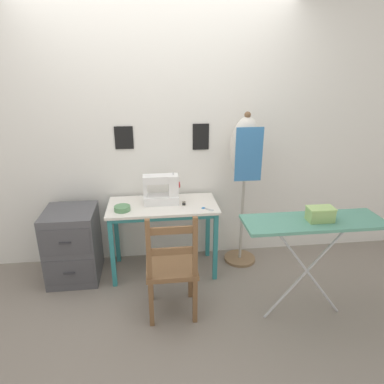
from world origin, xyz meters
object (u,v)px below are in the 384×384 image
object	(u,v)px
fabric_bowl	(122,208)
filing_cabinet	(73,245)
ironing_board	(313,226)
thread_spool_near_machine	(184,204)
storage_box	(320,214)
dress_form	(245,159)
scissors	(206,209)
wooden_chair	(172,268)
sewing_machine	(163,190)

from	to	relation	value
fabric_bowl	filing_cabinet	xyz separation A→B (m)	(-0.49, 0.09, -0.38)
fabric_bowl	ironing_board	bearing A→B (deg)	-25.57
thread_spool_near_machine	storage_box	size ratio (longest dim) A/B	0.20
filing_cabinet	dress_form	size ratio (longest dim) A/B	0.45
scissors	ironing_board	distance (m)	0.96
wooden_chair	storage_box	size ratio (longest dim) A/B	4.73
sewing_machine	dress_form	world-z (taller)	dress_form
sewing_machine	storage_box	bearing A→B (deg)	-37.08
filing_cabinet	storage_box	size ratio (longest dim) A/B	3.56
filing_cabinet	ironing_board	distance (m)	2.14
wooden_chair	ironing_board	distance (m)	1.13
sewing_machine	ironing_board	xyz separation A→B (m)	(1.08, -0.83, -0.03)
wooden_chair	filing_cabinet	world-z (taller)	wooden_chair
wooden_chair	storage_box	bearing A→B (deg)	-8.69
sewing_machine	thread_spool_near_machine	size ratio (longest dim) A/B	8.97
thread_spool_near_machine	dress_form	size ratio (longest dim) A/B	0.02
fabric_bowl	wooden_chair	distance (m)	0.74
storage_box	scissors	bearing A→B (deg)	138.41
fabric_bowl	wooden_chair	size ratio (longest dim) A/B	0.16
wooden_chair	filing_cabinet	size ratio (longest dim) A/B	1.33
filing_cabinet	wooden_chair	bearing A→B (deg)	-35.38
storage_box	ironing_board	bearing A→B (deg)	158.56
ironing_board	fabric_bowl	bearing A→B (deg)	154.43
fabric_bowl	filing_cabinet	world-z (taller)	fabric_bowl
sewing_machine	scissors	xyz separation A→B (m)	(0.37, -0.19, -0.13)
sewing_machine	fabric_bowl	world-z (taller)	sewing_machine
wooden_chair	storage_box	xyz separation A→B (m)	(1.09, -0.17, 0.48)
sewing_machine	dress_form	bearing A→B (deg)	3.84
fabric_bowl	wooden_chair	bearing A→B (deg)	-53.57
storage_box	sewing_machine	bearing A→B (deg)	142.92
scissors	storage_box	bearing A→B (deg)	-41.59
scissors	filing_cabinet	bearing A→B (deg)	173.53
scissors	ironing_board	world-z (taller)	ironing_board
scissors	wooden_chair	bearing A→B (deg)	-125.14
fabric_bowl	storage_box	distance (m)	1.66
filing_cabinet	ironing_board	xyz separation A→B (m)	(1.94, -0.78, 0.46)
fabric_bowl	scissors	bearing A→B (deg)	-3.93
sewing_machine	filing_cabinet	size ratio (longest dim) A/B	0.49
scissors	ironing_board	size ratio (longest dim) A/B	0.10
thread_spool_near_machine	wooden_chair	distance (m)	0.69
storage_box	wooden_chair	bearing A→B (deg)	171.31
storage_box	dress_form	bearing A→B (deg)	110.22
sewing_machine	scissors	bearing A→B (deg)	-26.36
storage_box	thread_spool_near_machine	bearing A→B (deg)	140.30
ironing_board	sewing_machine	bearing A→B (deg)	142.49
thread_spool_near_machine	filing_cabinet	xyz separation A→B (m)	(-1.05, 0.03, -0.38)
fabric_bowl	wooden_chair	world-z (taller)	wooden_chair
dress_form	wooden_chair	bearing A→B (deg)	-136.05
sewing_machine	fabric_bowl	xyz separation A→B (m)	(-0.37, -0.13, -0.11)
thread_spool_near_machine	storage_box	xyz separation A→B (m)	(0.93, -0.77, 0.19)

